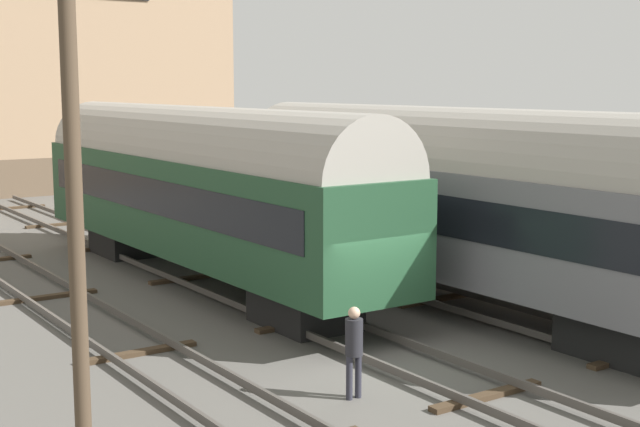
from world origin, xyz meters
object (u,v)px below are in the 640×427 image
Objects in this scene: train_car_grey at (455,195)px; utility_pole at (72,135)px; person_worker at (354,344)px; train_car_green at (199,184)px.

train_car_grey is 12.17m from utility_pole.
utility_pole is at bearing -177.83° from person_worker.
person_worker is (-1.99, -10.04, -1.83)m from train_car_green.
person_worker is at bearing 2.17° from utility_pole.
train_car_green is 12.59m from utility_pole.
train_car_grey is 7.60m from person_worker.
train_car_grey reaches higher than train_car_green.
train_car_green is at bearing 124.92° from train_car_grey.
utility_pole is at bearing -124.53° from train_car_green.
utility_pole reaches higher than train_car_green.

